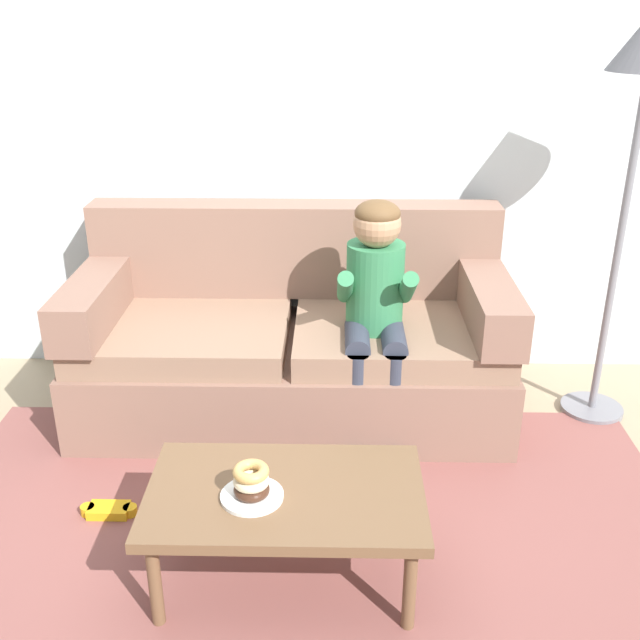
{
  "coord_description": "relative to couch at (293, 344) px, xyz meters",
  "views": [
    {
      "loc": [
        0.11,
        -2.42,
        1.91
      ],
      "look_at": [
        0.05,
        0.45,
        0.65
      ],
      "focal_mm": 41.79,
      "sensor_mm": 36.0,
      "label": 1
    }
  ],
  "objects": [
    {
      "name": "ground",
      "position": [
        0.09,
        -0.85,
        -0.35
      ],
      "size": [
        10.0,
        10.0,
        0.0
      ],
      "primitive_type": "plane",
      "color": "#9E896B"
    },
    {
      "name": "wall_back",
      "position": [
        0.09,
        0.55,
        1.05
      ],
      "size": [
        8.0,
        0.1,
        2.8
      ],
      "primitive_type": "cube",
      "color": "silver",
      "rests_on": "ground"
    },
    {
      "name": "area_rug",
      "position": [
        0.09,
        -1.1,
        -0.34
      ],
      "size": [
        3.0,
        2.08,
        0.01
      ],
      "primitive_type": "cube",
      "color": "brown",
      "rests_on": "ground"
    },
    {
      "name": "couch",
      "position": [
        0.0,
        0.0,
        0.0
      ],
      "size": [
        2.03,
        0.9,
        0.97
      ],
      "color": "#846051",
      "rests_on": "ground"
    },
    {
      "name": "coffee_table",
      "position": [
        0.04,
        -1.21,
        -0.01
      ],
      "size": [
        0.94,
        0.56,
        0.38
      ],
      "color": "brown",
      "rests_on": "ground"
    },
    {
      "name": "person_child",
      "position": [
        0.38,
        -0.21,
        0.32
      ],
      "size": [
        0.34,
        0.58,
        1.1
      ],
      "color": "#337A4C",
      "rests_on": "ground"
    },
    {
      "name": "plate",
      "position": [
        -0.06,
        -1.26,
        0.04
      ],
      "size": [
        0.21,
        0.21,
        0.01
      ],
      "primitive_type": "cylinder",
      "color": "white",
      "rests_on": "coffee_table"
    },
    {
      "name": "donut",
      "position": [
        -0.06,
        -1.26,
        0.07
      ],
      "size": [
        0.16,
        0.16,
        0.04
      ],
      "primitive_type": "torus",
      "rotation": [
        0.0,
        0.0,
        0.47
      ],
      "color": "#422619",
      "rests_on": "plate"
    },
    {
      "name": "donut_second",
      "position": [
        -0.06,
        -1.26,
        0.1
      ],
      "size": [
        0.15,
        0.15,
        0.04
      ],
      "primitive_type": "torus",
      "rotation": [
        0.0,
        0.0,
        2.86
      ],
      "color": "beige",
      "rests_on": "donut"
    },
    {
      "name": "donut_third",
      "position": [
        -0.06,
        -1.26,
        0.14
      ],
      "size": [
        0.16,
        0.16,
        0.04
      ],
      "primitive_type": "torus",
      "rotation": [
        0.0,
        0.0,
        2.73
      ],
      "color": "tan",
      "rests_on": "donut_second"
    },
    {
      "name": "toy_controller",
      "position": [
        -0.69,
        -0.89,
        -0.32
      ],
      "size": [
        0.23,
        0.09,
        0.05
      ],
      "rotation": [
        0.0,
        0.0,
        0.05
      ],
      "color": "gold",
      "rests_on": "ground"
    }
  ]
}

